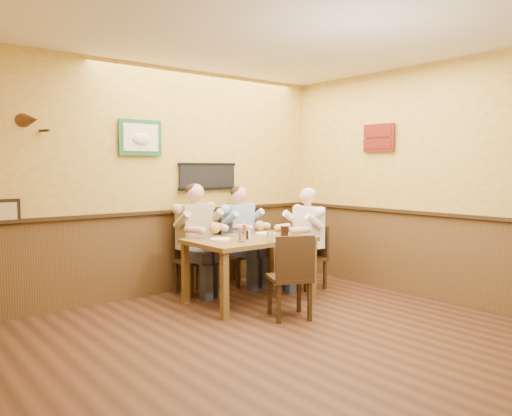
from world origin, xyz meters
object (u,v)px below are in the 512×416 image
at_px(chair_back_left, 195,259).
at_px(chair_near_side, 289,276).
at_px(chair_right_end, 308,257).
at_px(diner_white_elder, 308,244).
at_px(dining_table, 250,246).
at_px(water_glass_left, 241,236).
at_px(salt_shaker, 249,235).
at_px(chair_back_right, 238,254).
at_px(pepper_shaker, 247,235).
at_px(hot_sauce_bottle, 244,231).
at_px(cola_tumbler, 285,231).
at_px(diner_tan_shirt, 194,245).
at_px(diner_blue_polo, 238,241).
at_px(water_glass_mid, 270,237).

bearing_deg(chair_back_left, chair_near_side, -83.98).
distance_m(chair_right_end, diner_white_elder, 0.18).
relative_size(dining_table, water_glass_left, 10.98).
relative_size(dining_table, chair_right_end, 1.71).
bearing_deg(chair_near_side, salt_shaker, -68.29).
bearing_deg(chair_back_left, diner_white_elder, -31.13).
height_order(chair_back_right, water_glass_left, water_glass_left).
height_order(chair_back_left, water_glass_left, water_glass_left).
height_order(water_glass_left, pepper_shaker, water_glass_left).
distance_m(chair_back_left, chair_near_side, 1.49).
bearing_deg(hot_sauce_bottle, dining_table, 23.36).
relative_size(chair_back_right, cola_tumbler, 6.83).
relative_size(diner_white_elder, pepper_shaker, 12.05).
relative_size(diner_white_elder, water_glass_left, 9.19).
distance_m(chair_back_right, chair_near_side, 1.59).
height_order(diner_white_elder, pepper_shaker, diner_white_elder).
bearing_deg(chair_back_right, dining_table, -124.46).
height_order(dining_table, chair_near_side, chair_near_side).
relative_size(chair_right_end, chair_near_side, 0.93).
distance_m(diner_tan_shirt, pepper_shaker, 0.82).
distance_m(diner_blue_polo, diner_white_elder, 0.94).
relative_size(chair_near_side, hot_sauce_bottle, 4.77).
height_order(diner_white_elder, salt_shaker, diner_white_elder).
distance_m(chair_near_side, hot_sauce_bottle, 0.81).
relative_size(diner_tan_shirt, diner_blue_polo, 1.04).
distance_m(diner_blue_polo, pepper_shaker, 0.98).
bearing_deg(pepper_shaker, chair_right_end, 4.64).
bearing_deg(chair_back_left, hot_sauce_bottle, -79.26).
bearing_deg(water_glass_left, diner_white_elder, 9.53).
height_order(diner_tan_shirt, water_glass_left, diner_tan_shirt).
height_order(dining_table, water_glass_left, water_glass_left).
height_order(chair_back_right, water_glass_mid, water_glass_mid).
relative_size(hot_sauce_bottle, salt_shaker, 2.01).
xyz_separation_m(chair_near_side, water_glass_mid, (0.06, 0.38, 0.36)).
distance_m(chair_back_left, chair_right_end, 1.47).
bearing_deg(water_glass_left, chair_near_side, -71.91).
xyz_separation_m(cola_tumbler, salt_shaker, (-0.45, 0.11, -0.01)).
bearing_deg(diner_tan_shirt, pepper_shaker, -77.30).
bearing_deg(diner_white_elder, water_glass_mid, -61.81).
xyz_separation_m(chair_right_end, chair_near_side, (-1.06, -0.79, 0.03)).
relative_size(chair_right_end, diner_blue_polo, 0.69).
distance_m(diner_white_elder, hot_sauce_bottle, 1.14).
bearing_deg(dining_table, pepper_shaker, -148.12).
bearing_deg(pepper_shaker, dining_table, 31.88).
distance_m(chair_right_end, diner_blue_polo, 0.95).
bearing_deg(chair_back_left, dining_table, -69.70).
bearing_deg(chair_back_right, chair_right_end, -58.10).
height_order(water_glass_mid, hot_sauce_bottle, hot_sauce_bottle).
bearing_deg(dining_table, salt_shaker, -143.63).
relative_size(water_glass_left, cola_tumbler, 1.05).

